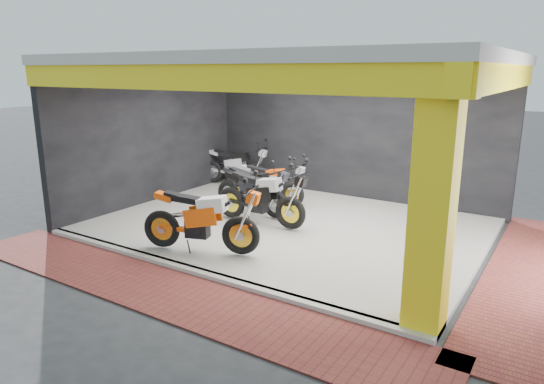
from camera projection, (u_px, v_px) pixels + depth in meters
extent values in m
plane|color=#2D2D30|center=(234.00, 256.00, 9.13)|extent=(80.00, 80.00, 0.00)
cube|color=silver|center=(289.00, 226.00, 10.75)|extent=(8.00, 6.00, 0.10)
cube|color=beige|center=(290.00, 60.00, 9.88)|extent=(8.40, 6.40, 0.20)
cube|color=black|center=(349.00, 134.00, 12.86)|extent=(8.20, 0.20, 3.50)
cube|color=black|center=(152.00, 136.00, 12.48)|extent=(0.20, 6.20, 3.50)
cube|color=yellow|center=(433.00, 205.00, 6.13)|extent=(0.50, 0.50, 3.50)
cube|color=yellow|center=(191.00, 77.00, 7.50)|extent=(8.40, 0.30, 0.40)
cube|color=yellow|center=(502.00, 77.00, 7.86)|extent=(0.30, 6.40, 0.40)
cube|color=silver|center=(198.00, 272.00, 8.28)|extent=(8.00, 0.20, 0.10)
cube|color=brown|center=(166.00, 291.00, 7.66)|extent=(9.00, 1.40, 0.03)
cube|color=brown|center=(530.00, 275.00, 8.25)|extent=(1.40, 7.00, 0.03)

